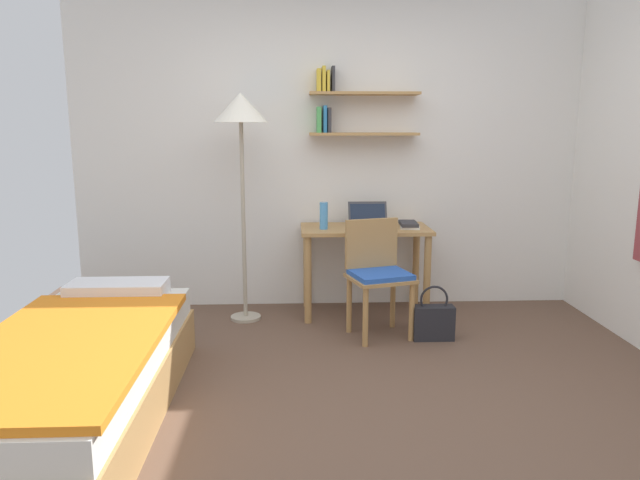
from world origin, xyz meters
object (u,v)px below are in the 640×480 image
(bed, at_px, (76,377))
(book_stack, at_px, (409,225))
(desk_chair, at_px, (377,271))
(laptop, at_px, (368,220))
(standing_lamp, at_px, (241,120))
(handbag, at_px, (433,321))
(water_bottle, at_px, (324,216))
(desk, at_px, (365,244))

(bed, distance_m, book_stack, 2.72)
(desk_chair, relative_size, laptop, 2.65)
(standing_lamp, relative_size, book_stack, 7.20)
(bed, distance_m, desk_chair, 2.15)
(standing_lamp, xyz_separation_m, handbag, (1.39, -0.53, -1.43))
(desk_chair, relative_size, book_stack, 3.45)
(bed, xyz_separation_m, water_bottle, (1.37, 1.67, 0.59))
(bed, bearing_deg, water_bottle, 50.59)
(laptop, distance_m, book_stack, 0.33)
(handbag, bearing_deg, standing_lamp, 159.28)
(desk_chair, xyz_separation_m, water_bottle, (-0.37, 0.42, 0.35))
(desk, height_order, water_bottle, water_bottle)
(book_stack, bearing_deg, desk_chair, -124.15)
(desk, height_order, desk_chair, desk_chair)
(laptop, height_order, water_bottle, water_bottle)
(bed, distance_m, desk, 2.46)
(handbag, bearing_deg, bed, -152.55)
(water_bottle, distance_m, book_stack, 0.69)
(desk, xyz_separation_m, handbag, (0.43, -0.63, -0.44))
(handbag, bearing_deg, desk, 124.28)
(laptop, bearing_deg, bed, -134.39)
(laptop, bearing_deg, standing_lamp, -172.21)
(bed, relative_size, water_bottle, 9.61)
(desk_chair, bearing_deg, standing_lamp, 158.59)
(bed, bearing_deg, book_stack, 39.68)
(standing_lamp, bearing_deg, desk, 5.97)
(standing_lamp, relative_size, water_bottle, 8.27)
(desk, bearing_deg, laptop, 52.09)
(desk, distance_m, desk_chair, 0.50)
(bed, distance_m, laptop, 2.54)
(book_stack, bearing_deg, laptop, 168.31)
(desk_chair, height_order, handbag, desk_chair)
(bed, relative_size, book_stack, 8.36)
(water_bottle, xyz_separation_m, handbag, (0.76, -0.56, -0.69))
(desk, height_order, handbag, desk)
(water_bottle, bearing_deg, standing_lamp, -177.14)
(bed, height_order, book_stack, book_stack)
(laptop, relative_size, water_bottle, 1.50)
(bed, relative_size, desk, 1.99)
(bed, height_order, water_bottle, water_bottle)
(standing_lamp, relative_size, handbag, 4.39)
(desk_chair, xyz_separation_m, handbag, (0.39, -0.13, -0.34))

